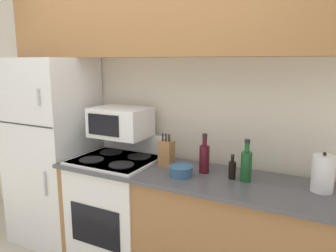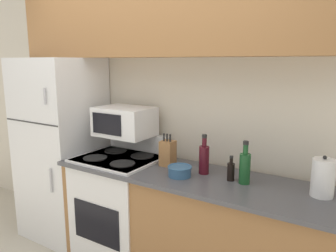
{
  "view_description": "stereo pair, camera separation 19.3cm",
  "coord_description": "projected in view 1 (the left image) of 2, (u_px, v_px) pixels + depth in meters",
  "views": [
    {
      "loc": [
        1.34,
        -1.87,
        1.74
      ],
      "look_at": [
        0.22,
        0.27,
        1.26
      ],
      "focal_mm": 35.0,
      "sensor_mm": 36.0,
      "label": 1
    },
    {
      "loc": [
        1.51,
        -1.77,
        1.74
      ],
      "look_at": [
        0.22,
        0.27,
        1.26
      ],
      "focal_mm": 35.0,
      "sensor_mm": 36.0,
      "label": 2
    }
  ],
  "objects": [
    {
      "name": "kettle",
      "position": [
        323.0,
        174.0,
        2.1
      ],
      "size": [
        0.14,
        0.14,
        0.26
      ],
      "color": "white",
      "rests_on": "lower_cabinets"
    },
    {
      "name": "wall_back",
      "position": [
        167.0,
        114.0,
        2.9
      ],
      "size": [
        8.0,
        0.05,
        2.55
      ],
      "color": "beige",
      "rests_on": "ground_plane"
    },
    {
      "name": "refrigerator",
      "position": [
        53.0,
        151.0,
        3.15
      ],
      "size": [
        0.74,
        0.66,
        1.77
      ],
      "color": "white",
      "rests_on": "ground_plane"
    },
    {
      "name": "upper_cabinets",
      "position": [
        155.0,
        20.0,
        2.58
      ],
      "size": [
        2.85,
        0.35,
        0.58
      ],
      "color": "#9E6B3D",
      "rests_on": "refrigerator"
    },
    {
      "name": "knife_block",
      "position": [
        167.0,
        153.0,
        2.62
      ],
      "size": [
        0.1,
        0.11,
        0.26
      ],
      "color": "#9E6B3D",
      "rests_on": "lower_cabinets"
    },
    {
      "name": "stove",
      "position": [
        118.0,
        208.0,
        2.86
      ],
      "size": [
        0.67,
        0.62,
        1.09
      ],
      "color": "white",
      "rests_on": "ground_plane"
    },
    {
      "name": "microwave",
      "position": [
        121.0,
        122.0,
        2.82
      ],
      "size": [
        0.49,
        0.36,
        0.25
      ],
      "color": "white",
      "rests_on": "stove"
    },
    {
      "name": "bowl",
      "position": [
        181.0,
        170.0,
        2.4
      ],
      "size": [
        0.18,
        0.18,
        0.08
      ],
      "color": "#335B84",
      "rests_on": "lower_cabinets"
    },
    {
      "name": "bottle_wine_red",
      "position": [
        204.0,
        158.0,
        2.46
      ],
      "size": [
        0.08,
        0.08,
        0.3
      ],
      "color": "#470F19",
      "rests_on": "lower_cabinets"
    },
    {
      "name": "lower_cabinets",
      "position": [
        187.0,
        227.0,
        2.57
      ],
      "size": [
        2.11,
        0.64,
        0.91
      ],
      "color": "#9E6B3D",
      "rests_on": "ground_plane"
    },
    {
      "name": "bottle_wine_green",
      "position": [
        246.0,
        165.0,
        2.28
      ],
      "size": [
        0.08,
        0.08,
        0.3
      ],
      "color": "#194C23",
      "rests_on": "lower_cabinets"
    },
    {
      "name": "bottle_soy_sauce",
      "position": [
        232.0,
        169.0,
        2.33
      ],
      "size": [
        0.05,
        0.05,
        0.18
      ],
      "color": "black",
      "rests_on": "lower_cabinets"
    }
  ]
}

